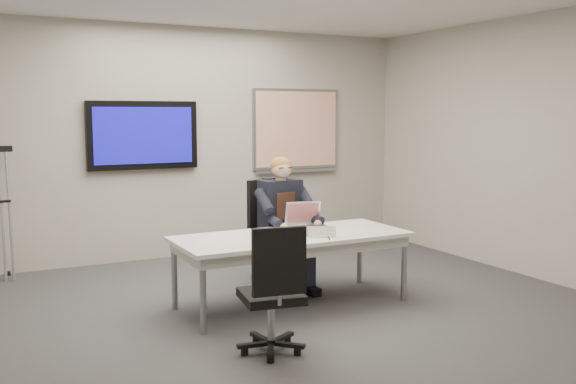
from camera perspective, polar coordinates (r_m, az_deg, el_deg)
name	(u,v)px	position (r m, az deg, el deg)	size (l,w,h in m)	color
floor	(299,326)	(5.45, 0.95, -11.83)	(6.00, 6.00, 0.02)	#39393C
wall_back	(183,143)	(7.93, -9.34, 4.34)	(6.00, 0.02, 2.80)	#A6A196
wall_right	(559,149)	(7.09, 22.92, 3.57)	(0.02, 6.00, 2.80)	#A6A196
conference_table	(292,243)	(5.88, 0.33, -4.51)	(2.14, 0.90, 0.66)	white
tv_display	(143,135)	(7.74, -12.77, 4.94)	(1.30, 0.09, 0.80)	black
whiteboard	(296,130)	(8.51, 0.73, 5.49)	(1.25, 0.08, 1.10)	gray
office_chair_far	(276,251)	(6.68, -1.09, -5.28)	(0.64, 0.64, 1.08)	black
office_chair_near	(273,314)	(4.76, -1.37, -10.78)	(0.53, 0.53, 0.97)	black
seated_person	(288,236)	(6.42, -0.01, -3.97)	(0.43, 0.73, 1.32)	#202736
crutch	(6,211)	(7.41, -23.80, -1.56)	(0.20, 0.36, 1.46)	#95989C
laptop	(307,221)	(6.19, 1.73, -2.63)	(0.39, 0.39, 0.25)	#B5B5B7
name_tent	(321,232)	(5.74, 2.92, -3.54)	(0.25, 0.07, 0.10)	silver
pen	(329,238)	(5.68, 3.64, -4.10)	(0.01, 0.01, 0.15)	black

